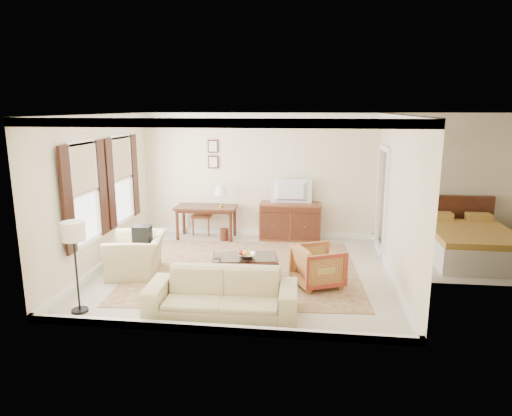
% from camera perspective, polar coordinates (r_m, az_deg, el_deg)
% --- Properties ---
extents(room_shell, '(5.51, 5.01, 2.91)m').
position_cam_1_polar(room_shell, '(8.18, -1.67, 8.65)').
color(room_shell, beige).
rests_on(room_shell, ground).
extents(annex_bedroom, '(3.00, 2.70, 2.90)m').
position_cam_1_polar(annex_bedroom, '(10.14, 25.55, -4.09)').
color(annex_bedroom, beige).
rests_on(annex_bedroom, ground).
extents(window_front, '(0.12, 1.56, 1.80)m').
position_cam_1_polar(window_front, '(8.49, -20.72, 1.71)').
color(window_front, '#CCB284').
rests_on(window_front, room_shell).
extents(window_rear, '(0.12, 1.56, 1.80)m').
position_cam_1_polar(window_rear, '(9.91, -16.47, 3.46)').
color(window_rear, '#CCB284').
rests_on(window_rear, room_shell).
extents(doorway, '(0.10, 1.12, 2.25)m').
position_cam_1_polar(doorway, '(9.88, 15.50, 0.69)').
color(doorway, white).
rests_on(doorway, room_shell).
extents(rug, '(4.46, 3.90, 0.01)m').
position_cam_1_polar(rug, '(8.75, -1.51, -7.66)').
color(rug, brown).
rests_on(rug, room_shell).
extents(writing_desk, '(1.41, 0.70, 0.77)m').
position_cam_1_polar(writing_desk, '(10.67, -6.25, -0.35)').
color(writing_desk, '#462014').
rests_on(writing_desk, room_shell).
extents(desk_chair, '(0.47, 0.47, 1.05)m').
position_cam_1_polar(desk_chair, '(11.07, -6.72, -0.60)').
color(desk_chair, brown).
rests_on(desk_chair, room_shell).
extents(desk_lamp, '(0.32, 0.32, 0.50)m').
position_cam_1_polar(desk_lamp, '(10.52, -4.42, 1.51)').
color(desk_lamp, silver).
rests_on(desk_lamp, writing_desk).
extents(framed_prints, '(0.25, 0.04, 0.68)m').
position_cam_1_polar(framed_prints, '(10.85, -5.38, 6.74)').
color(framed_prints, '#462014').
rests_on(framed_prints, room_shell).
extents(sideboard, '(1.40, 0.54, 0.86)m').
position_cam_1_polar(sideboard, '(10.60, 4.30, -1.66)').
color(sideboard, brown).
rests_on(sideboard, room_shell).
extents(tv, '(0.91, 0.52, 0.12)m').
position_cam_1_polar(tv, '(10.40, 4.37, 3.05)').
color(tv, black).
rests_on(tv, sideboard).
extents(coffee_table, '(1.22, 0.84, 0.48)m').
position_cam_1_polar(coffee_table, '(8.03, -1.39, -6.81)').
color(coffee_table, '#462014').
rests_on(coffee_table, room_shell).
extents(fruit_bowl, '(0.42, 0.42, 0.10)m').
position_cam_1_polar(fruit_bowl, '(7.91, -1.15, -5.85)').
color(fruit_bowl, silver).
rests_on(fruit_bowl, coffee_table).
extents(book_a, '(0.28, 0.07, 0.38)m').
position_cam_1_polar(book_a, '(8.11, -2.90, -7.98)').
color(book_a, brown).
rests_on(book_a, coffee_table).
extents(book_b, '(0.25, 0.17, 0.38)m').
position_cam_1_polar(book_b, '(7.99, -0.52, -8.30)').
color(book_b, brown).
rests_on(book_b, coffee_table).
extents(striped_armchair, '(0.95, 0.98, 0.78)m').
position_cam_1_polar(striped_armchair, '(7.94, 7.79, -6.99)').
color(striped_armchair, maroon).
rests_on(striped_armchair, room_shell).
extents(club_armchair, '(0.90, 1.22, 0.97)m').
position_cam_1_polar(club_armchair, '(8.70, -14.73, -4.87)').
color(club_armchair, tan).
rests_on(club_armchair, room_shell).
extents(backpack, '(0.27, 0.35, 0.40)m').
position_cam_1_polar(backpack, '(8.60, -14.03, -3.30)').
color(backpack, black).
rests_on(backpack, club_armchair).
extents(sofa, '(2.25, 0.73, 0.87)m').
position_cam_1_polar(sofa, '(6.85, -4.29, -9.71)').
color(sofa, tan).
rests_on(sofa, room_shell).
extents(floor_lamp, '(0.35, 0.35, 1.40)m').
position_cam_1_polar(floor_lamp, '(7.16, -21.86, -3.50)').
color(floor_lamp, black).
rests_on(floor_lamp, room_shell).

